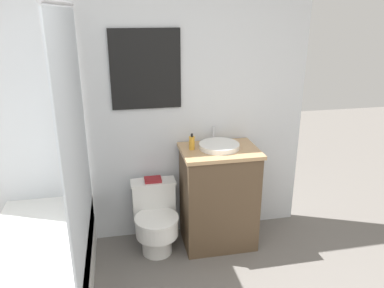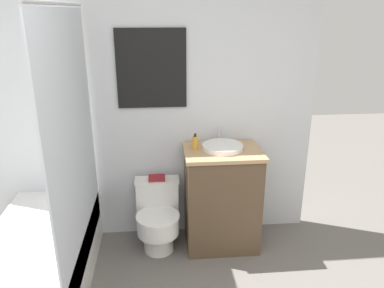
{
  "view_description": "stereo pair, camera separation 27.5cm",
  "coord_description": "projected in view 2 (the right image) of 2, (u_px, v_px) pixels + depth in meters",
  "views": [
    {
      "loc": [
        -0.07,
        -0.77,
        1.93
      ],
      "look_at": [
        0.44,
        1.77,
        1.01
      ],
      "focal_mm": 35.0,
      "sensor_mm": 36.0,
      "label": 1
    },
    {
      "loc": [
        0.2,
        -0.81,
        1.93
      ],
      "look_at": [
        0.44,
        1.77,
        1.01
      ],
      "focal_mm": 35.0,
      "sensor_mm": 36.0,
      "label": 2
    }
  ],
  "objects": [
    {
      "name": "wall_back",
      "position": [
        134.0,
        98.0,
        3.07
      ],
      "size": [
        3.06,
        0.07,
        2.5
      ],
      "color": "silver",
      "rests_on": "ground_plane"
    },
    {
      "name": "toilet",
      "position": [
        158.0,
        217.0,
        3.16
      ],
      "size": [
        0.37,
        0.48,
        0.58
      ],
      "color": "white",
      "rests_on": "ground_plane"
    },
    {
      "name": "book_on_tank",
      "position": [
        157.0,
        178.0,
        3.17
      ],
      "size": [
        0.14,
        0.11,
        0.02
      ],
      "color": "maroon",
      "rests_on": "toilet"
    },
    {
      "name": "vanity",
      "position": [
        222.0,
        198.0,
        3.15
      ],
      "size": [
        0.63,
        0.47,
        0.87
      ],
      "color": "brown",
      "rests_on": "ground_plane"
    },
    {
      "name": "shower_area",
      "position": [
        41.0,
        257.0,
        2.66
      ],
      "size": [
        0.69,
        1.41,
        1.98
      ],
      "color": "white",
      "rests_on": "ground_plane"
    },
    {
      "name": "sink",
      "position": [
        223.0,
        147.0,
        3.02
      ],
      "size": [
        0.33,
        0.37,
        0.13
      ],
      "color": "white",
      "rests_on": "vanity"
    },
    {
      "name": "soap_bottle",
      "position": [
        195.0,
        143.0,
        3.01
      ],
      "size": [
        0.05,
        0.05,
        0.13
      ],
      "color": "gold",
      "rests_on": "vanity"
    }
  ]
}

